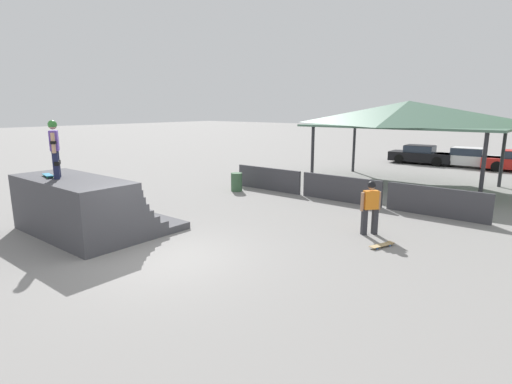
% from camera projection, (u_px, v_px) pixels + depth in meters
% --- Properties ---
extents(ground_plane, '(160.00, 160.00, 0.00)m').
position_uv_depth(ground_plane, '(165.00, 258.00, 10.28)').
color(ground_plane, gray).
extents(quarter_pipe_ramp, '(4.42, 3.54, 1.75)m').
position_uv_depth(quarter_pipe_ramp, '(84.00, 208.00, 12.24)').
color(quarter_pipe_ramp, '#424247').
rests_on(quarter_pipe_ramp, ground).
extents(skater_on_deck, '(0.70, 0.50, 1.70)m').
position_uv_depth(skater_on_deck, '(54.00, 145.00, 11.66)').
color(skater_on_deck, '#1E2347').
rests_on(skater_on_deck, quarter_pipe_ramp).
extents(skateboard_on_deck, '(0.80, 0.36, 0.09)m').
position_uv_depth(skateboard_on_deck, '(48.00, 175.00, 12.02)').
color(skateboard_on_deck, green).
rests_on(skateboard_on_deck, quarter_pipe_ramp).
extents(bystander_walking, '(0.49, 0.57, 1.66)m').
position_uv_depth(bystander_walking, '(371.00, 203.00, 12.02)').
color(bystander_walking, '#2D2D33').
rests_on(bystander_walking, ground).
extents(skateboard_on_ground, '(0.48, 0.83, 0.09)m').
position_uv_depth(skateboard_on_ground, '(383.00, 245.00, 11.10)').
color(skateboard_on_ground, blue).
rests_on(skateboard_on_ground, ground).
extents(barrier_fence, '(11.03, 0.12, 1.05)m').
position_uv_depth(barrier_fence, '(341.00, 189.00, 16.44)').
color(barrier_fence, '#3D3D42').
rests_on(barrier_fence, ground).
extents(pavilion_shelter, '(9.12, 5.65, 4.13)m').
position_uv_depth(pavilion_shelter, '(408.00, 114.00, 19.43)').
color(pavilion_shelter, '#2D2D33').
rests_on(pavilion_shelter, ground).
extents(trash_bin, '(0.52, 0.52, 0.85)m').
position_uv_depth(trash_bin, '(237.00, 182.00, 18.50)').
color(trash_bin, '#385B3D').
rests_on(trash_bin, ground).
extents(parked_car_black, '(4.12, 1.86, 1.27)m').
position_uv_depth(parked_car_black, '(420.00, 155.00, 27.64)').
color(parked_car_black, black).
rests_on(parked_car_black, ground).
extents(parked_car_white, '(4.04, 1.78, 1.27)m').
position_uv_depth(parked_car_white, '(468.00, 158.00, 25.96)').
color(parked_car_white, silver).
rests_on(parked_car_white, ground).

